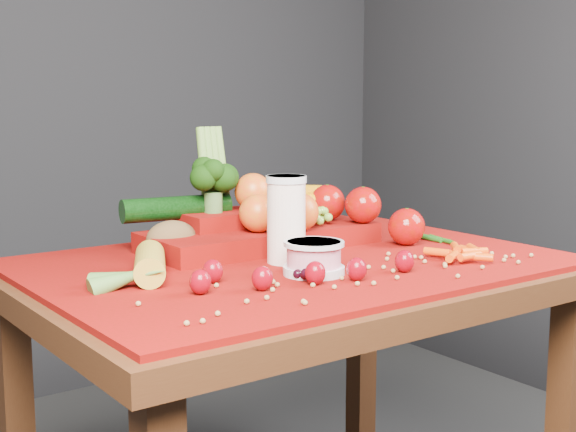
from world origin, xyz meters
TOP-DOWN VIEW (x-y plane):
  - table at (0.00, 0.00)m, footprint 1.10×0.80m
  - red_cloth at (0.00, 0.00)m, footprint 1.05×0.75m
  - milk_glass at (-0.03, -0.02)m, footprint 0.08×0.08m
  - yogurt_bowl at (-0.05, -0.13)m, footprint 0.12×0.12m
  - strawberry_scatter at (-0.13, -0.17)m, footprint 0.44×0.18m
  - dark_grape_cluster at (-0.08, -0.16)m, footprint 0.06×0.05m
  - soybean_scatter at (0.00, -0.20)m, footprint 0.84×0.24m
  - corn_ear at (-0.36, -0.01)m, footprint 0.25×0.26m
  - potato at (-0.19, 0.18)m, footprint 0.11×0.08m
  - baby_carrot_pile at (0.28, -0.21)m, footprint 0.18×0.17m
  - green_bean_pile at (0.40, -0.01)m, footprint 0.14×0.12m
  - produce_mound at (0.04, 0.15)m, footprint 0.61×0.36m

SIDE VIEW (x-z plane):
  - table at x=0.00m, z-range 0.28..1.03m
  - red_cloth at x=0.00m, z-range 0.75..0.76m
  - soybean_scatter at x=0.00m, z-range 0.76..0.77m
  - green_bean_pile at x=0.40m, z-range 0.76..0.77m
  - dark_grape_cluster at x=-0.08m, z-range 0.76..0.79m
  - baby_carrot_pile at x=0.28m, z-range 0.76..0.79m
  - corn_ear at x=-0.36m, z-range 0.76..0.81m
  - strawberry_scatter at x=-0.13m, z-range 0.76..0.81m
  - yogurt_bowl at x=-0.05m, z-range 0.76..0.83m
  - potato at x=-0.19m, z-range 0.76..0.84m
  - produce_mound at x=0.04m, z-range 0.69..0.96m
  - milk_glass at x=-0.03m, z-range 0.77..0.94m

